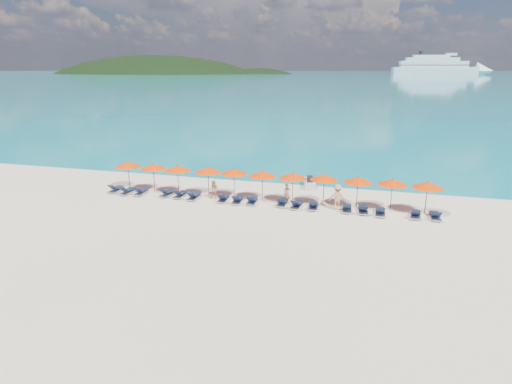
# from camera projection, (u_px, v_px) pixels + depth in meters

# --- Properties ---
(ground) EXTENTS (1400.00, 1400.00, 0.00)m
(ground) POSITION_uv_depth(u_px,v_px,m) (244.00, 222.00, 27.63)
(ground) COLOR beige
(sea) EXTENTS (1600.00, 1300.00, 0.01)m
(sea) POSITION_uv_depth(u_px,v_px,m) (373.00, 73.00, 637.77)
(sea) COLOR #1FA9B2
(sea) RESTS_ON ground
(headland_main) EXTENTS (374.00, 242.00, 126.50)m
(headland_main) POSITION_uv_depth(u_px,v_px,m) (155.00, 101.00, 614.47)
(headland_main) COLOR black
(headland_main) RESTS_ON ground
(headland_small) EXTENTS (162.00, 126.00, 85.50)m
(headland_small) POSITION_uv_depth(u_px,v_px,m) (259.00, 100.00, 593.66)
(headland_small) COLOR black
(headland_small) RESTS_ON ground
(cruise_ship) EXTENTS (120.57, 36.23, 33.15)m
(cruise_ship) POSITION_uv_depth(u_px,v_px,m) (443.00, 67.00, 524.37)
(cruise_ship) COLOR silver
(cruise_ship) RESTS_ON ground
(jetski) EXTENTS (1.33, 2.48, 0.84)m
(jetski) POSITION_uv_depth(u_px,v_px,m) (310.00, 183.00, 35.64)
(jetski) COLOR silver
(jetski) RESTS_ON ground
(beachgoer_a) EXTENTS (0.65, 0.60, 1.50)m
(beachgoer_a) POSITION_uv_depth(u_px,v_px,m) (287.00, 194.00, 31.17)
(beachgoer_a) COLOR tan
(beachgoer_a) RESTS_ON ground
(beachgoer_b) EXTENTS (0.75, 0.48, 1.46)m
(beachgoer_b) POSITION_uv_depth(u_px,v_px,m) (214.00, 190.00, 32.29)
(beachgoer_b) COLOR tan
(beachgoer_b) RESTS_ON ground
(beachgoer_c) EXTENTS (1.20, 0.56, 1.85)m
(beachgoer_c) POSITION_uv_depth(u_px,v_px,m) (337.00, 197.00, 29.81)
(beachgoer_c) COLOR tan
(beachgoer_c) RESTS_ON ground
(umbrella_0) EXTENTS (2.10, 2.10, 2.28)m
(umbrella_0) POSITION_uv_depth(u_px,v_px,m) (128.00, 164.00, 34.86)
(umbrella_0) COLOR black
(umbrella_0) RESTS_ON ground
(umbrella_1) EXTENTS (2.10, 2.10, 2.28)m
(umbrella_1) POSITION_uv_depth(u_px,v_px,m) (153.00, 166.00, 34.11)
(umbrella_1) COLOR black
(umbrella_1) RESTS_ON ground
(umbrella_2) EXTENTS (2.10, 2.10, 2.28)m
(umbrella_2) POSITION_uv_depth(u_px,v_px,m) (178.00, 168.00, 33.48)
(umbrella_2) COLOR black
(umbrella_2) RESTS_ON ground
(umbrella_3) EXTENTS (2.10, 2.10, 2.28)m
(umbrella_3) POSITION_uv_depth(u_px,v_px,m) (208.00, 170.00, 33.00)
(umbrella_3) COLOR black
(umbrella_3) RESTS_ON ground
(umbrella_4) EXTENTS (2.10, 2.10, 2.28)m
(umbrella_4) POSITION_uv_depth(u_px,v_px,m) (234.00, 171.00, 32.51)
(umbrella_4) COLOR black
(umbrella_4) RESTS_ON ground
(umbrella_5) EXTENTS (2.10, 2.10, 2.28)m
(umbrella_5) POSITION_uv_depth(u_px,v_px,m) (262.00, 174.00, 31.75)
(umbrella_5) COLOR black
(umbrella_5) RESTS_ON ground
(umbrella_6) EXTENTS (2.10, 2.10, 2.28)m
(umbrella_6) POSITION_uv_depth(u_px,v_px,m) (293.00, 176.00, 31.21)
(umbrella_6) COLOR black
(umbrella_6) RESTS_ON ground
(umbrella_7) EXTENTS (2.10, 2.10, 2.28)m
(umbrella_7) POSITION_uv_depth(u_px,v_px,m) (324.00, 177.00, 30.79)
(umbrella_7) COLOR black
(umbrella_7) RESTS_ON ground
(umbrella_8) EXTENTS (2.10, 2.10, 2.28)m
(umbrella_8) POSITION_uv_depth(u_px,v_px,m) (358.00, 180.00, 30.08)
(umbrella_8) COLOR black
(umbrella_8) RESTS_ON ground
(umbrella_9) EXTENTS (2.10, 2.10, 2.28)m
(umbrella_9) POSITION_uv_depth(u_px,v_px,m) (393.00, 182.00, 29.53)
(umbrella_9) COLOR black
(umbrella_9) RESTS_ON ground
(umbrella_10) EXTENTS (2.10, 2.10, 2.28)m
(umbrella_10) POSITION_uv_depth(u_px,v_px,m) (428.00, 185.00, 28.77)
(umbrella_10) COLOR black
(umbrella_10) RESTS_ON ground
(lounger_0) EXTENTS (0.65, 1.71, 0.66)m
(lounger_0) POSITION_uv_depth(u_px,v_px,m) (116.00, 189.00, 34.32)
(lounger_0) COLOR silver
(lounger_0) RESTS_ON ground
(lounger_1) EXTENTS (0.66, 1.72, 0.66)m
(lounger_1) POSITION_uv_depth(u_px,v_px,m) (127.00, 191.00, 33.78)
(lounger_1) COLOR silver
(lounger_1) RESTS_ON ground
(lounger_2) EXTENTS (0.70, 1.73, 0.66)m
(lounger_2) POSITION_uv_depth(u_px,v_px,m) (141.00, 192.00, 33.59)
(lounger_2) COLOR silver
(lounger_2) RESTS_ON ground
(lounger_3) EXTENTS (0.75, 1.74, 0.66)m
(lounger_3) POSITION_uv_depth(u_px,v_px,m) (167.00, 193.00, 33.23)
(lounger_3) COLOR silver
(lounger_3) RESTS_ON ground
(lounger_4) EXTENTS (0.63, 1.70, 0.66)m
(lounger_4) POSITION_uv_depth(u_px,v_px,m) (180.00, 194.00, 32.91)
(lounger_4) COLOR silver
(lounger_4) RESTS_ON ground
(lounger_5) EXTENTS (0.65, 1.71, 0.66)m
(lounger_5) POSITION_uv_depth(u_px,v_px,m) (194.00, 196.00, 32.39)
(lounger_5) COLOR silver
(lounger_5) RESTS_ON ground
(lounger_6) EXTENTS (0.76, 1.75, 0.66)m
(lounger_6) POSITION_uv_depth(u_px,v_px,m) (223.00, 198.00, 31.89)
(lounger_6) COLOR silver
(lounger_6) RESTS_ON ground
(lounger_7) EXTENTS (0.75, 1.74, 0.66)m
(lounger_7) POSITION_uv_depth(u_px,v_px,m) (237.00, 200.00, 31.53)
(lounger_7) COLOR silver
(lounger_7) RESTS_ON ground
(lounger_8) EXTENTS (0.73, 1.74, 0.66)m
(lounger_8) POSITION_uv_depth(u_px,v_px,m) (252.00, 200.00, 31.37)
(lounger_8) COLOR silver
(lounger_8) RESTS_ON ground
(lounger_9) EXTENTS (0.67, 1.72, 0.66)m
(lounger_9) POSITION_uv_depth(u_px,v_px,m) (282.00, 202.00, 30.94)
(lounger_9) COLOR silver
(lounger_9) RESTS_ON ground
(lounger_10) EXTENTS (0.75, 1.74, 0.66)m
(lounger_10) POSITION_uv_depth(u_px,v_px,m) (297.00, 205.00, 30.44)
(lounger_10) COLOR silver
(lounger_10) RESTS_ON ground
(lounger_11) EXTENTS (0.70, 1.73, 0.66)m
(lounger_11) POSITION_uv_depth(u_px,v_px,m) (313.00, 206.00, 30.21)
(lounger_11) COLOR silver
(lounger_11) RESTS_ON ground
(lounger_12) EXTENTS (0.69, 1.72, 0.66)m
(lounger_12) POSITION_uv_depth(u_px,v_px,m) (347.00, 208.00, 29.69)
(lounger_12) COLOR silver
(lounger_12) RESTS_ON ground
(lounger_13) EXTENTS (0.75, 1.74, 0.66)m
(lounger_13) POSITION_uv_depth(u_px,v_px,m) (363.00, 209.00, 29.39)
(lounger_13) COLOR silver
(lounger_13) RESTS_ON ground
(lounger_14) EXTENTS (0.62, 1.70, 0.66)m
(lounger_14) POSITION_uv_depth(u_px,v_px,m) (380.00, 212.00, 28.95)
(lounger_14) COLOR silver
(lounger_14) RESTS_ON ground
(lounger_15) EXTENTS (0.77, 1.75, 0.66)m
(lounger_15) POSITION_uv_depth(u_px,v_px,m) (416.00, 214.00, 28.48)
(lounger_15) COLOR silver
(lounger_15) RESTS_ON ground
(lounger_16) EXTENTS (0.68, 1.72, 0.66)m
(lounger_16) POSITION_uv_depth(u_px,v_px,m) (435.00, 216.00, 28.18)
(lounger_16) COLOR silver
(lounger_16) RESTS_ON ground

